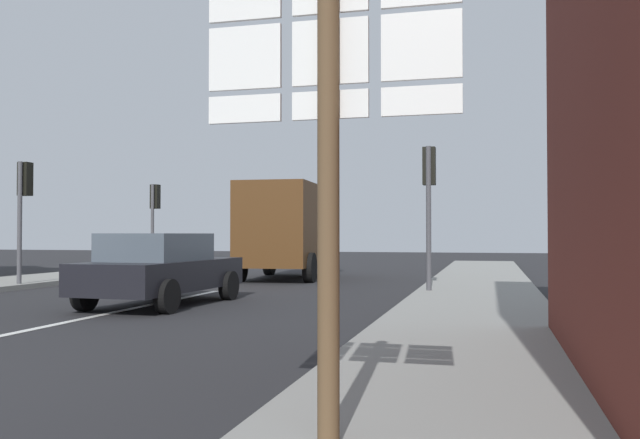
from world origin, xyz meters
TOP-DOWN VIEW (x-y plane):
  - ground_plane at (0.00, 10.00)m, footprint 80.00×80.00m
  - sidewalk_right at (6.47, 8.00)m, footprint 2.81×44.00m
  - lane_centre_stripe at (0.00, 6.00)m, footprint 0.16×12.00m
  - sedan_far at (0.23, 8.59)m, footprint 2.11×4.27m
  - delivery_truck at (0.33, 16.94)m, footprint 2.70×5.11m
  - route_sign_post at (5.77, 0.24)m, footprint 1.66×0.14m
  - traffic_light_far_left at (-5.37, 18.74)m, footprint 0.30×0.49m
  - traffic_light_near_left at (-5.37, 11.52)m, footprint 0.30×0.49m
  - traffic_light_near_right at (5.37, 12.10)m, footprint 0.30×0.49m

SIDE VIEW (x-z plane):
  - ground_plane at x=0.00m, z-range 0.00..0.00m
  - lane_centre_stripe at x=0.00m, z-range 0.00..0.01m
  - sidewalk_right at x=6.47m, z-range 0.00..0.14m
  - sedan_far at x=0.23m, z-range 0.03..1.50m
  - delivery_truck at x=0.33m, z-range 0.13..3.18m
  - route_sign_post at x=5.77m, z-range 0.40..3.60m
  - traffic_light_far_left at x=-5.37m, z-range 0.80..4.10m
  - traffic_light_near_left at x=-5.37m, z-range 0.82..4.21m
  - traffic_light_near_right at x=5.37m, z-range 0.85..4.37m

